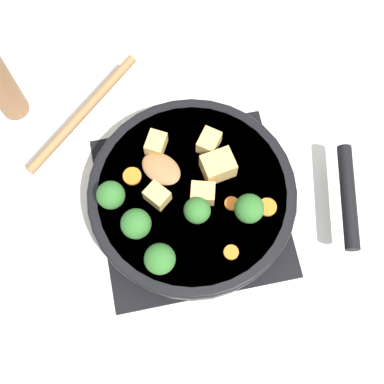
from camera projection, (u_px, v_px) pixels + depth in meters
ground_plane at (192, 207)px, 0.92m from camera, size 2.40×2.40×0.00m
front_burner_grate at (192, 205)px, 0.90m from camera, size 0.31×0.31×0.03m
skillet_pan at (193, 197)px, 0.86m from camera, size 0.33×0.44×0.05m
wooden_spoon at (114, 135)px, 0.86m from camera, size 0.26×0.25×0.02m
tofu_cube_center_large at (218, 166)px, 0.83m from camera, size 0.05×0.05×0.04m
tofu_cube_near_handle at (209, 142)px, 0.85m from camera, size 0.05×0.05×0.03m
tofu_cube_east_chunk at (156, 144)px, 0.85m from camera, size 0.04×0.04×0.03m
tofu_cube_west_chunk at (203, 193)px, 0.82m from camera, size 0.04×0.04×0.03m
tofu_cube_back_piece at (157, 193)px, 0.83m from camera, size 0.05×0.04×0.03m
broccoli_floret_near_spoon at (136, 224)px, 0.79m from camera, size 0.05×0.05×0.05m
broccoli_floret_center_top at (111, 195)px, 0.81m from camera, size 0.04×0.04×0.05m
broccoli_floret_east_rim at (249, 209)px, 0.80m from camera, size 0.05×0.05×0.05m
broccoli_floret_west_rim at (160, 259)px, 0.78m from camera, size 0.05×0.05×0.05m
broccoli_floret_north_edge at (199, 210)px, 0.80m from camera, size 0.04×0.04×0.05m
carrot_slice_orange_thin at (232, 204)px, 0.83m from camera, size 0.02×0.02×0.01m
carrot_slice_near_center at (267, 207)px, 0.83m from camera, size 0.03×0.03×0.01m
carrot_slice_edge_slice at (132, 176)px, 0.85m from camera, size 0.03×0.03×0.01m
carrot_slice_under_broccoli at (231, 252)px, 0.81m from camera, size 0.02×0.02×0.01m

